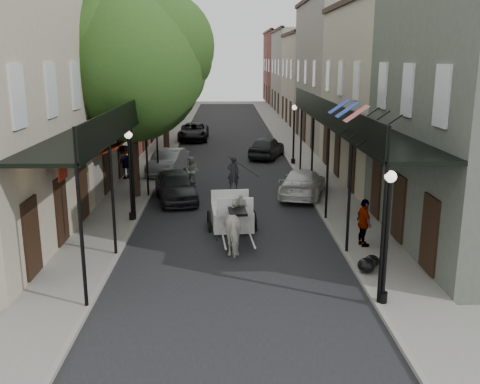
{
  "coord_description": "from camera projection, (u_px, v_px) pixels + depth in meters",
  "views": [
    {
      "loc": [
        -0.18,
        -15.45,
        6.67
      ],
      "look_at": [
        0.35,
        4.69,
        1.6
      ],
      "focal_mm": 40.0,
      "sensor_mm": 36.0,
      "label": 1
    }
  ],
  "objects": [
    {
      "name": "lamppost_left",
      "position": [
        130.0,
        174.0,
        21.82
      ],
      "size": [
        0.32,
        0.32,
        3.71
      ],
      "color": "black",
      "rests_on": "sidewalk_left"
    },
    {
      "name": "horse",
      "position": [
        238.0,
        225.0,
        18.89
      ],
      "size": [
        1.15,
        2.25,
        1.84
      ],
      "primitive_type": "imported",
      "rotation": [
        0.0,
        0.0,
        3.22
      ],
      "color": "silver",
      "rests_on": "ground"
    },
    {
      "name": "gallery_left",
      "position": [
        115.0,
        122.0,
        22.27
      ],
      "size": [
        2.2,
        18.05,
        4.88
      ],
      "color": "black",
      "rests_on": "sidewalk_left"
    },
    {
      "name": "lamppost_right_far",
      "position": [
        294.0,
        133.0,
        33.67
      ],
      "size": [
        0.32,
        0.32,
        3.71
      ],
      "color": "black",
      "rests_on": "sidewalk_right"
    },
    {
      "name": "car_left_mid",
      "position": [
        168.0,
        162.0,
        31.37
      ],
      "size": [
        2.26,
        4.63,
        1.46
      ],
      "primitive_type": "imported",
      "rotation": [
        0.0,
        0.0,
        -0.17
      ],
      "color": "gray",
      "rests_on": "ground"
    },
    {
      "name": "tree_near",
      "position": [
        139.0,
        62.0,
        24.79
      ],
      "size": [
        7.31,
        6.8,
        9.63
      ],
      "color": "#382619",
      "rests_on": "sidewalk_left"
    },
    {
      "name": "ground",
      "position": [
        233.0,
        279.0,
        16.61
      ],
      "size": [
        140.0,
        140.0,
        0.0
      ],
      "primitive_type": "plane",
      "color": "gray",
      "rests_on": "ground"
    },
    {
      "name": "car_left_far",
      "position": [
        194.0,
        132.0,
        44.38
      ],
      "size": [
        2.39,
        5.14,
        1.42
      ],
      "primitive_type": "imported",
      "rotation": [
        0.0,
        0.0,
        -0.0
      ],
      "color": "black",
      "rests_on": "ground"
    },
    {
      "name": "tree_far",
      "position": [
        169.0,
        70.0,
        38.52
      ],
      "size": [
        6.45,
        6.0,
        8.61
      ],
      "color": "#382619",
      "rests_on": "sidewalk_left"
    },
    {
      "name": "building_row_right",
      "position": [
        331.0,
        75.0,
        44.63
      ],
      "size": [
        5.0,
        80.0,
        10.5
      ],
      "primitive_type": "cube",
      "color": "gray",
      "rests_on": "ground"
    },
    {
      "name": "pedestrian_sidewalk_right",
      "position": [
        364.0,
        223.0,
        18.95
      ],
      "size": [
        0.6,
        1.08,
        1.73
      ],
      "primitive_type": "imported",
      "rotation": [
        0.0,
        0.0,
        1.76
      ],
      "color": "gray",
      "rests_on": "sidewalk_right"
    },
    {
      "name": "carriage",
      "position": [
        231.0,
        197.0,
        21.59
      ],
      "size": [
        2.03,
        2.82,
        3.08
      ],
      "rotation": [
        0.0,
        0.0,
        0.08
      ],
      "color": "black",
      "rests_on": "ground"
    },
    {
      "name": "lamppost_right_near",
      "position": [
        386.0,
        236.0,
        14.28
      ],
      "size": [
        0.32,
        0.32,
        3.71
      ],
      "color": "black",
      "rests_on": "sidewalk_right"
    },
    {
      "name": "building_row_left",
      "position": [
        124.0,
        76.0,
        44.2
      ],
      "size": [
        5.0,
        80.0,
        10.5
      ],
      "primitive_type": "cube",
      "color": "#B1A68E",
      "rests_on": "ground"
    },
    {
      "name": "gallery_right",
      "position": [
        344.0,
        122.0,
        22.51
      ],
      "size": [
        2.2,
        18.05,
        4.88
      ],
      "color": "black",
      "rests_on": "sidewalk_right"
    },
    {
      "name": "road",
      "position": [
        229.0,
        160.0,
        36.0
      ],
      "size": [
        8.0,
        90.0,
        0.01
      ],
      "primitive_type": "cube",
      "color": "black",
      "rests_on": "ground"
    },
    {
      "name": "pedestrian_sidewalk_left",
      "position": [
        125.0,
        162.0,
        29.65
      ],
      "size": [
        1.37,
        1.29,
        1.86
      ],
      "primitive_type": "imported",
      "rotation": [
        0.0,
        0.0,
        3.82
      ],
      "color": "gray",
      "rests_on": "sidewalk_left"
    },
    {
      "name": "trash_bags",
      "position": [
        369.0,
        264.0,
        16.9
      ],
      "size": [
        0.82,
        0.97,
        0.47
      ],
      "color": "black",
      "rests_on": "sidewalk_right"
    },
    {
      "name": "sidewalk_left",
      "position": [
        154.0,
        159.0,
        35.86
      ],
      "size": [
        2.2,
        90.0,
        0.12
      ],
      "primitive_type": "cube",
      "color": "gray",
      "rests_on": "ground"
    },
    {
      "name": "car_right_near",
      "position": [
        303.0,
        183.0,
        26.37
      ],
      "size": [
        3.1,
        5.0,
        1.35
      ],
      "primitive_type": "imported",
      "rotation": [
        0.0,
        0.0,
        2.86
      ],
      "color": "silver",
      "rests_on": "ground"
    },
    {
      "name": "car_right_far",
      "position": [
        267.0,
        147.0,
        36.51
      ],
      "size": [
        3.06,
        4.73,
        1.5
      ],
      "primitive_type": "imported",
      "rotation": [
        0.0,
        0.0,
        2.82
      ],
      "color": "black",
      "rests_on": "ground"
    },
    {
      "name": "car_left_near",
      "position": [
        176.0,
        186.0,
        25.49
      ],
      "size": [
        2.63,
        4.6,
        1.47
      ],
      "primitive_type": "imported",
      "rotation": [
        0.0,
        0.0,
        0.22
      ],
      "color": "black",
      "rests_on": "ground"
    },
    {
      "name": "sidewalk_right",
      "position": [
        303.0,
        159.0,
        36.11
      ],
      "size": [
        2.2,
        90.0,
        0.12
      ],
      "primitive_type": "cube",
      "color": "gray",
      "rests_on": "ground"
    },
    {
      "name": "pedestrian_walking",
      "position": [
        192.0,
        171.0,
        28.43
      ],
      "size": [
        0.9,
        0.79,
        1.59
      ],
      "primitive_type": "imported",
      "rotation": [
        0.0,
        0.0,
        -0.27
      ],
      "color": "#AEAEA4",
      "rests_on": "ground"
    }
  ]
}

